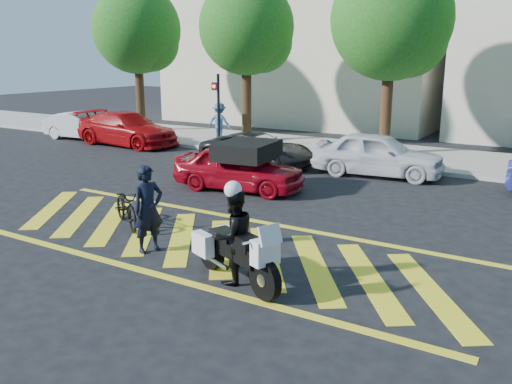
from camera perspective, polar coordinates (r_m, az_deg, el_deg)
The scene contains 18 objects.
ground at distance 11.91m, azimuth -5.63°, elevation -5.25°, with size 90.00×90.00×0.00m, color black.
sidewalk at distance 22.34m, azimuth 13.26°, elevation 3.84°, with size 60.00×5.00×0.15m, color #9E998E.
crosswalk at distance 11.93m, azimuth -5.78°, elevation -5.20°, with size 12.33×4.00×0.01m.
building_left at distance 33.41m, azimuth 5.37°, elevation 15.96°, with size 16.00×8.00×10.00m, color beige.
tree_far_left at distance 28.81m, azimuth -12.14°, elevation 16.09°, with size 4.40×4.40×7.41m.
tree_left at distance 24.81m, azimuth -0.68°, elevation 16.63°, with size 4.20×4.20×7.26m.
tree_center at distance 22.05m, azimuth 14.41°, elevation 16.77°, with size 4.60×4.60×7.56m.
signal_pole at distance 23.02m, azimuth -4.06°, elevation 9.12°, with size 0.28×0.43×3.20m.
officer_bike at distance 11.26m, azimuth -11.28°, elevation -1.77°, with size 0.66×0.43×1.82m, color black.
bicycle at distance 13.17m, azimuth -13.47°, elevation -1.53°, with size 0.62×1.78×0.94m, color black.
police_motorcycle at distance 9.64m, azimuth -2.23°, elevation -6.30°, with size 2.29×1.28×1.06m.
officer_moto at distance 9.55m, azimuth -2.39°, elevation -4.71°, with size 0.84×0.65×1.72m, color black.
red_convertible at distance 16.25m, azimuth -1.82°, elevation 2.56°, with size 1.59×3.95×1.35m, color #9B0716.
parked_far_left at distance 27.48m, azimuth -17.83°, elevation 6.63°, with size 1.37×3.92×1.29m, color #B6B9BF.
parked_left at distance 25.15m, azimuth -13.44°, elevation 6.50°, with size 2.08×5.11×1.48m, color #AA0A0E.
parked_mid_left at distance 19.86m, azimuth 0.17°, elevation 4.50°, with size 1.99×4.31×1.20m, color black.
parked_mid_right at distance 18.59m, azimuth 12.69°, elevation 3.91°, with size 1.74×4.33×1.47m, color silver.
pedestrian_left at distance 24.57m, azimuth -3.86°, elevation 7.33°, with size 1.12×0.65×1.74m, color #335F8E.
Camera 1 is at (6.84, -8.91, 3.96)m, focal length 38.00 mm.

